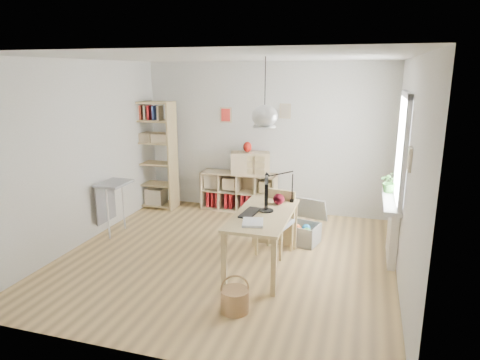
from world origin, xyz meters
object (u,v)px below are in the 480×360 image
(cube_shelf, at_px, (238,194))
(chair, at_px, (276,218))
(tall_bookshelf, at_px, (154,151))
(storage_chest, at_px, (301,228))
(desk, at_px, (263,220))
(drawer_chest, at_px, (250,163))
(monitor, at_px, (266,194))

(cube_shelf, xyz_separation_m, chair, (1.09, -1.70, 0.21))
(tall_bookshelf, bearing_deg, chair, -28.17)
(cube_shelf, distance_m, storage_chest, 1.82)
(desk, bearing_deg, drawer_chest, 109.61)
(desk, xyz_separation_m, monitor, (0.01, 0.10, 0.33))
(chair, xyz_separation_m, monitor, (-0.05, -0.43, 0.48))
(desk, bearing_deg, storage_chest, 71.74)
(tall_bookshelf, distance_m, monitor, 3.19)
(cube_shelf, relative_size, drawer_chest, 2.02)
(storage_chest, relative_size, drawer_chest, 1.14)
(desk, distance_m, cube_shelf, 2.48)
(desk, xyz_separation_m, drawer_chest, (-0.78, 2.19, 0.26))
(storage_chest, distance_m, monitor, 1.26)
(chair, relative_size, monitor, 1.85)
(drawer_chest, bearing_deg, chair, -78.15)
(chair, bearing_deg, tall_bookshelf, 164.78)
(desk, height_order, storage_chest, desk)
(chair, bearing_deg, storage_chest, 74.26)
(desk, height_order, drawer_chest, drawer_chest)
(storage_chest, xyz_separation_m, monitor, (-0.33, -0.93, 0.78))
(storage_chest, height_order, drawer_chest, drawer_chest)
(tall_bookshelf, bearing_deg, storage_chest, -17.43)
(chair, relative_size, storage_chest, 1.13)
(cube_shelf, distance_m, tall_bookshelf, 1.77)
(tall_bookshelf, bearing_deg, monitor, -35.47)
(cube_shelf, bearing_deg, chair, -57.41)
(cube_shelf, bearing_deg, desk, -65.39)
(chair, distance_m, drawer_chest, 1.91)
(desk, distance_m, drawer_chest, 2.34)
(storage_chest, bearing_deg, desk, -94.64)
(tall_bookshelf, xyz_separation_m, chair, (2.65, -1.42, -0.58))
(cube_shelf, height_order, tall_bookshelf, tall_bookshelf)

